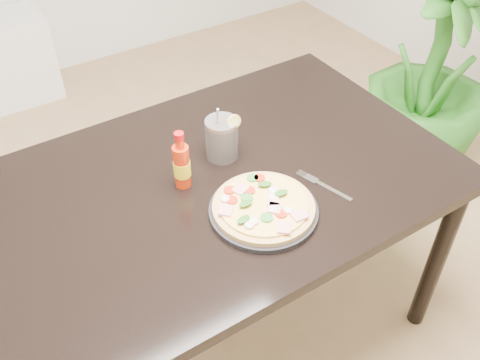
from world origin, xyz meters
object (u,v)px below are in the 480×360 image
fork (322,185)px  plate (263,211)px  dining_table (219,198)px  cola_cup (222,139)px  pizza (263,206)px  houseplant (433,73)px  hot_sauce_bottle (182,165)px

fork → plate: bearing=163.7°
dining_table → fork: fork is taller
dining_table → plate: (0.03, -0.19, 0.09)m
plate → cola_cup: (0.04, 0.28, 0.05)m
dining_table → pizza: bearing=-81.8°
fork → houseplant: size_ratio=0.17×
plate → pizza: bearing=178.8°
houseplant → cola_cup: bearing=-170.0°
hot_sauce_bottle → houseplant: houseplant is taller
hot_sauce_bottle → fork: hot_sauce_bottle is taller
cola_cup → fork: 0.33m
houseplant → pizza: bearing=-159.0°
fork → dining_table: bearing=124.5°
cola_cup → houseplant: size_ratio=0.18×
fork → hot_sauce_bottle: bearing=130.4°
dining_table → houseplant: size_ratio=1.32×
pizza → houseplant: bearing=21.0°
cola_cup → houseplant: 1.32m
plate → fork: size_ratio=1.62×
plate → houseplant: bearing=21.0°
pizza → hot_sauce_bottle: hot_sauce_bottle is taller
cola_cup → hot_sauce_bottle: bearing=-161.8°
hot_sauce_bottle → fork: (0.34, -0.22, -0.07)m
cola_cup → fork: cola_cup is taller
dining_table → houseplant: 1.37m
plate → houseplant: 1.41m
fork → houseplant: (1.09, 0.50, -0.22)m
pizza → houseplant: houseplant is taller
dining_table → fork: size_ratio=7.55×
pizza → houseplant: (1.30, 0.50, -0.25)m
hot_sauce_bottle → fork: 0.41m
houseplant → dining_table: bearing=-167.0°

